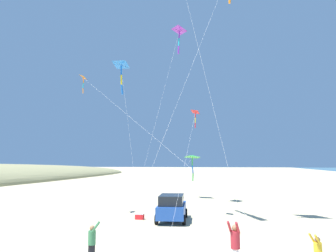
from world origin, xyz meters
The scene contains 11 objects.
ground_plane centered at (0.00, 0.00, 0.00)m, with size 600.00×600.00×0.00m, color #C6B58C.
parked_car centered at (5.48, -6.79, 0.95)m, with size 2.52×4.50×1.85m.
cooler_box centered at (7.93, -6.92, 0.21)m, with size 0.62×0.42×0.42m.
person_adult_flyer centered at (0.89, 2.81, 1.02)m, with size 0.54×0.64×1.87m.
person_child_green_jacket centered at (-2.10, 2.71, 0.82)m, with size 0.54×0.52×1.50m.
person_child_grey_jacket centered at (6.76, 3.12, 0.89)m, with size 0.56×0.49×1.63m.
kite_delta_purple_drifting centered at (6.15, -21.38, 4.76)m, with size 2.45×16.09×5.11m.
kite_delta_small_distant centered at (3.95, -8.50, 8.01)m, with size 0.94×13.48×8.30m.
kite_delta_yellow_midlevel centered at (6.43, -15.00, 17.73)m, with size 3.11×8.76×18.08m.
kite_delta_white_trailing centered at (10.49, -9.33, 12.56)m, with size 3.63×3.59×12.96m.
kite_delta_black_fish_shape centered at (12.71, -6.96, 10.89)m, with size 14.82×7.55×11.25m.
Camera 1 is at (0.60, 15.80, 4.09)m, focal length 33.88 mm.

